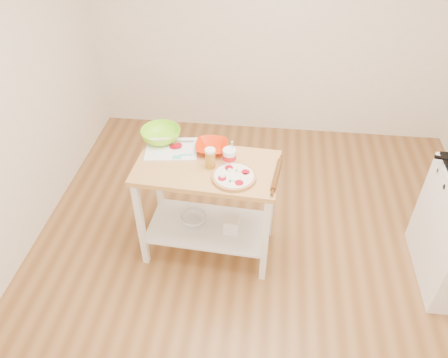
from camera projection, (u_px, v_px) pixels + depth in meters
The scene contains 13 objects.
room_shell at pixel (270, 140), 2.73m from camera, with size 4.04×4.54×2.74m.
prep_island at pixel (208, 192), 3.42m from camera, with size 1.10×0.65×0.90m.
pizza at pixel (234, 176), 3.13m from camera, with size 0.32×0.32×0.05m.
cutting_board at pixel (171, 149), 3.41m from camera, with size 0.44×0.35×0.04m.
spatula at pixel (182, 156), 3.33m from camera, with size 0.15×0.07×0.01m.
knife at pixel (172, 142), 3.47m from camera, with size 0.27×0.06×0.01m.
orange_bowl at pixel (212, 147), 3.39m from camera, with size 0.25×0.25×0.06m, color red.
green_bowl at pixel (161, 135), 3.49m from camera, with size 0.32×0.32×0.10m, color #8AE91F.
beer_pint at pixel (210, 158), 3.20m from camera, with size 0.08×0.08×0.16m.
yogurt_tub at pixel (229, 156), 3.25m from camera, with size 0.10×0.10×0.22m.
rolling_pin at pixel (277, 175), 3.14m from camera, with size 0.04×0.04×0.35m, color #5C3315.
shelf_glass_bowl at pixel (194, 218), 3.68m from camera, with size 0.22×0.22×0.07m, color silver.
shelf_bin at pixel (232, 224), 3.59m from camera, with size 0.12×0.12×0.12m, color white.
Camera 1 is at (-0.02, -2.28, 2.90)m, focal length 35.00 mm.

